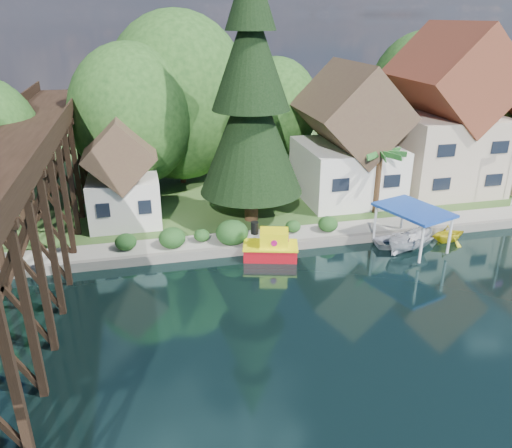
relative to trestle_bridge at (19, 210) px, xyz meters
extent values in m
plane|color=black|center=(16.00, -5.17, -5.35)|extent=(140.00, 140.00, 0.00)
cube|color=#2F5321|center=(16.00, 28.83, -5.10)|extent=(140.00, 52.00, 0.50)
cube|color=slate|center=(20.00, 2.83, -5.04)|extent=(60.00, 0.40, 0.62)
cube|color=gray|center=(22.00, 4.13, -4.82)|extent=(50.00, 2.60, 0.06)
cube|color=black|center=(0.00, -5.17, -1.35)|extent=(4.00, 0.36, 8.00)
cube|color=black|center=(0.00, -1.97, -1.35)|extent=(4.00, 0.36, 8.00)
cube|color=black|center=(0.00, 1.23, -1.35)|extent=(4.00, 0.36, 8.00)
cube|color=black|center=(0.00, 4.43, -1.35)|extent=(4.00, 0.36, 8.00)
cube|color=black|center=(0.00, 7.63, -1.35)|extent=(4.00, 0.36, 8.00)
cube|color=black|center=(0.00, 10.83, -1.35)|extent=(4.00, 0.36, 8.00)
cube|color=black|center=(0.00, 14.03, -1.35)|extent=(4.00, 0.36, 8.00)
cube|color=black|center=(0.00, 17.23, -1.35)|extent=(4.00, 0.36, 8.00)
cube|color=black|center=(0.00, 20.43, -1.35)|extent=(4.00, 0.36, 8.00)
cube|color=black|center=(1.75, 0.83, 2.70)|extent=(0.35, 44.00, 0.35)
cube|color=black|center=(0.00, 0.83, 3.00)|extent=(4.00, 44.00, 0.30)
cube|color=black|center=(2.00, 0.83, 3.55)|extent=(0.12, 44.00, 0.80)
cube|color=silver|center=(23.00, 10.83, -2.60)|extent=(7.50, 8.00, 4.50)
cube|color=#51382B|center=(23.00, 10.83, 2.35)|extent=(7.64, 8.64, 7.64)
cube|color=black|center=(20.90, 6.79, -2.37)|extent=(1.35, 0.08, 1.00)
cube|color=black|center=(25.10, 6.79, -2.37)|extent=(1.35, 0.08, 1.00)
cube|color=#BBA892|center=(32.00, 11.33, -1.60)|extent=(8.50, 8.50, 6.50)
cube|color=brown|center=(32.00, 11.33, 4.71)|extent=(8.65, 9.18, 8.65)
cube|color=black|center=(29.62, 7.04, -1.27)|extent=(1.53, 0.08, 1.00)
cube|color=black|center=(34.38, 7.04, -1.27)|extent=(1.53, 0.08, 1.00)
cube|color=silver|center=(5.00, 9.33, -3.10)|extent=(5.00, 5.00, 3.50)
cube|color=#51382B|center=(5.00, 9.33, 0.45)|extent=(5.09, 5.40, 5.09)
cube|color=black|center=(3.60, 6.79, -2.92)|extent=(0.90, 0.08, 1.00)
cube|color=black|center=(6.40, 6.79, -2.92)|extent=(0.90, 0.08, 1.00)
cylinder|color=#382314|center=(6.00, 13.83, -2.60)|extent=(0.50, 0.50, 4.50)
ellipsoid|color=#1C4217|center=(6.00, 13.83, 2.15)|extent=(4.40, 4.40, 5.06)
cylinder|color=#382314|center=(10.00, 17.83, -2.37)|extent=(0.50, 0.50, 4.95)
ellipsoid|color=#1C4217|center=(10.00, 17.83, 2.85)|extent=(5.00, 5.00, 5.75)
cylinder|color=#382314|center=(19.00, 18.83, -2.82)|extent=(0.50, 0.50, 4.05)
ellipsoid|color=#1C4217|center=(19.00, 18.83, 1.45)|extent=(4.00, 4.00, 4.60)
cylinder|color=#382314|center=(34.00, 18.83, -2.60)|extent=(0.50, 0.50, 4.50)
ellipsoid|color=#1C4217|center=(34.00, 18.83, 2.15)|extent=(4.60, 4.60, 5.29)
cylinder|color=#382314|center=(42.00, 14.83, -3.05)|extent=(0.50, 0.50, 3.60)
ellipsoid|color=#1D4518|center=(8.00, 4.03, -4.08)|extent=(1.98, 1.98, 1.53)
ellipsoid|color=#1D4518|center=(10.00, 4.33, -4.25)|extent=(1.54, 1.54, 1.19)
ellipsoid|color=#1D4518|center=(12.00, 3.83, -4.00)|extent=(2.20, 2.20, 1.70)
ellipsoid|color=#1D4518|center=(5.00, 4.23, -4.17)|extent=(1.76, 1.76, 1.36)
ellipsoid|color=#1D4518|center=(16.50, 4.43, -4.25)|extent=(1.54, 1.54, 1.19)
ellipsoid|color=#1D4518|center=(19.00, 4.13, -4.17)|extent=(1.76, 1.76, 1.36)
cylinder|color=#382314|center=(14.17, 7.56, -3.15)|extent=(1.02, 1.02, 3.41)
cone|color=black|center=(14.17, 7.56, 1.96)|extent=(7.49, 7.49, 9.08)
cone|color=black|center=(14.17, 7.56, 7.07)|extent=(5.45, 5.45, 7.38)
cylinder|color=#382314|center=(23.91, 6.82, -2.57)|extent=(0.46, 0.46, 4.55)
ellipsoid|color=#1B5221|center=(23.91, 6.82, -0.09)|extent=(4.95, 4.95, 1.03)
cube|color=#AF0B15|center=(14.21, 1.95, -4.95)|extent=(3.79, 2.66, 0.92)
cube|color=#F7EC0D|center=(14.21, 1.95, -4.46)|extent=(3.93, 2.80, 0.11)
cube|color=#F7EC0D|center=(14.43, 1.89, -3.98)|extent=(2.12, 1.80, 1.14)
cylinder|color=black|center=(13.21, 2.21, -3.23)|extent=(0.50, 0.50, 0.80)
cylinder|color=#AA0D5F|center=(14.24, 1.20, -3.98)|extent=(0.42, 0.20, 0.41)
cylinder|color=#AA0D5F|center=(14.61, 2.57, -3.98)|extent=(0.42, 0.20, 0.41)
cylinder|color=#AA0D5F|center=(15.31, 1.65, -3.98)|extent=(0.20, 0.42, 0.41)
imported|color=white|center=(23.78, 1.66, -4.90)|extent=(4.58, 3.45, 0.90)
imported|color=silver|center=(23.67, 0.92, -4.62)|extent=(4.04, 2.54, 1.46)
cube|color=#1941A3|center=(23.67, 0.92, -2.42)|extent=(4.53, 5.47, 0.18)
cylinder|color=white|center=(25.56, -0.61, -3.74)|extent=(0.18, 0.18, 2.64)
cylinder|color=white|center=(24.28, 3.29, -3.74)|extent=(0.18, 0.18, 2.64)
cylinder|color=white|center=(23.06, -1.44, -3.74)|extent=(0.18, 0.18, 2.64)
cylinder|color=white|center=(21.77, 2.46, -3.74)|extent=(0.18, 0.18, 2.64)
imported|color=gold|center=(27.05, 1.60, -4.65)|extent=(2.85, 2.52, 1.40)
camera|label=1|loc=(6.67, -26.56, 9.44)|focal=35.00mm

